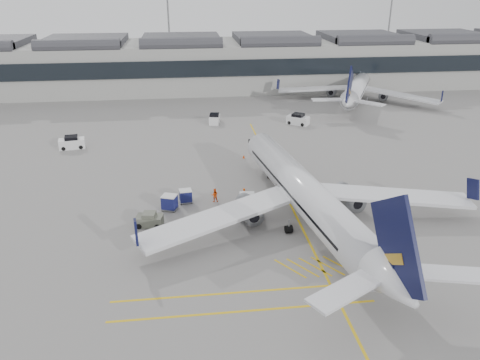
{
  "coord_description": "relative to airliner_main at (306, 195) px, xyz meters",
  "views": [
    {
      "loc": [
        -2.05,
        -42.8,
        24.83
      ],
      "look_at": [
        3.79,
        5.02,
        4.0
      ],
      "focal_mm": 35.0,
      "sensor_mm": 36.0,
      "label": 1
    }
  ],
  "objects": [
    {
      "name": "ramp_agent_a",
      "position": [
        -5.96,
        6.05,
        -2.4
      ],
      "size": [
        0.67,
        0.72,
        1.64
      ],
      "primitive_type": "imported",
      "rotation": [
        0.0,
        0.0,
        0.95
      ],
      "color": "#F9580D",
      "rests_on": "ground"
    },
    {
      "name": "ramp_agent_b",
      "position": [
        -9.56,
        6.29,
        -2.37
      ],
      "size": [
        0.84,
        0.66,
        1.71
      ],
      "primitive_type": "imported",
      "rotation": [
        0.0,
        0.0,
        3.13
      ],
      "color": "#F14C0C",
      "rests_on": "ground"
    },
    {
      "name": "belt_loader",
      "position": [
        0.53,
        10.71,
        -2.6
      ],
      "size": [
        5.36,
        2.21,
        2.15
      ],
      "rotation": [
        0.0,
        0.0,
        0.12
      ],
      "color": "silver",
      "rests_on": "ground"
    },
    {
      "name": "service_van_left",
      "position": [
        -30.62,
        28.33,
        -2.33
      ],
      "size": [
        4.16,
        2.54,
        2.01
      ],
      "rotation": [
        0.0,
        0.0,
        0.16
      ],
      "color": "silver",
      "rests_on": "ground"
    },
    {
      "name": "baggage_cart_d",
      "position": [
        -14.91,
        4.72,
        -2.25
      ],
      "size": [
        2.13,
        1.95,
        1.83
      ],
      "rotation": [
        0.0,
        0.0,
        -0.36
      ],
      "color": "gray",
      "rests_on": "ground"
    },
    {
      "name": "safety_cone_nose",
      "position": [
        -4.17,
        20.56,
        -2.96
      ],
      "size": [
        0.38,
        0.38,
        0.53
      ],
      "primitive_type": "cone",
      "color": "#F24C0A",
      "rests_on": "ground"
    },
    {
      "name": "safety_cone_engine",
      "position": [
        6.96,
        7.74,
        -2.96
      ],
      "size": [
        0.38,
        0.38,
        0.53
      ],
      "primitive_type": "cone",
      "color": "#F24C0A",
      "rests_on": "ground"
    },
    {
      "name": "airliner_main",
      "position": [
        0.0,
        0.0,
        0.0
      ],
      "size": [
        37.42,
        41.15,
        10.98
      ],
      "rotation": [
        0.0,
        0.0,
        0.14
      ],
      "color": "silver",
      "rests_on": "ground"
    },
    {
      "name": "ground",
      "position": [
        -10.64,
        -1.8,
        -3.23
      ],
      "size": [
        220.0,
        220.0,
        0.0
      ],
      "primitive_type": "plane",
      "color": "gray",
      "rests_on": "ground"
    },
    {
      "name": "baggage_cart_b",
      "position": [
        -6.55,
        1.59,
        -2.28
      ],
      "size": [
        1.87,
        1.62,
        1.77
      ],
      "rotation": [
        0.0,
        0.0,
        0.15
      ],
      "color": "gray",
      "rests_on": "ground"
    },
    {
      "name": "apron_markings",
      "position": [
        -0.64,
        8.2,
        -3.22
      ],
      "size": [
        0.25,
        60.0,
        0.01
      ],
      "primitive_type": "cube",
      "color": "gold",
      "rests_on": "ground"
    },
    {
      "name": "baggage_cart_a",
      "position": [
        -5.96,
        3.83,
        -2.19
      ],
      "size": [
        1.99,
        1.7,
        1.94
      ],
      "rotation": [
        0.0,
        0.0,
        -0.11
      ],
      "color": "gray",
      "rests_on": "ground"
    },
    {
      "name": "airliner_far",
      "position": [
        25.05,
        52.96,
        -0.24
      ],
      "size": [
        31.83,
        35.11,
        10.17
      ],
      "rotation": [
        0.0,
        0.0,
        -0.46
      ],
      "color": "silver",
      "rests_on": "ground"
    },
    {
      "name": "service_van_mid",
      "position": [
        -7.19,
        39.58,
        -2.41
      ],
      "size": [
        2.34,
        3.78,
        1.81
      ],
      "rotation": [
        0.0,
        0.0,
        1.4
      ],
      "color": "silver",
      "rests_on": "ground"
    },
    {
      "name": "pushback_tug",
      "position": [
        -17.02,
        1.11,
        -2.53
      ],
      "size": [
        3.04,
        2.15,
        1.57
      ],
      "rotation": [
        0.0,
        0.0,
        -0.16
      ],
      "color": "#585B4D",
      "rests_on": "ground"
    },
    {
      "name": "baggage_cart_c",
      "position": [
        -13.03,
        6.46,
        -2.35
      ],
      "size": [
        1.68,
        1.45,
        1.63
      ],
      "rotation": [
        0.0,
        0.0,
        0.12
      ],
      "color": "gray",
      "rests_on": "ground"
    },
    {
      "name": "light_masts",
      "position": [
        -12.3,
        84.2,
        11.27
      ],
      "size": [
        113.0,
        0.6,
        25.45
      ],
      "color": "slate",
      "rests_on": "ground"
    },
    {
      "name": "service_van_right",
      "position": [
        8.04,
        36.96,
        -2.32
      ],
      "size": [
        4.32,
        3.93,
        2.02
      ],
      "rotation": [
        0.0,
        0.0,
        -0.64
      ],
      "color": "silver",
      "rests_on": "ground"
    },
    {
      "name": "terminal",
      "position": [
        -10.64,
        70.12,
        2.91
      ],
      "size": [
        200.0,
        20.45,
        12.4
      ],
      "color": "#9E9E99",
      "rests_on": "ground"
    }
  ]
}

